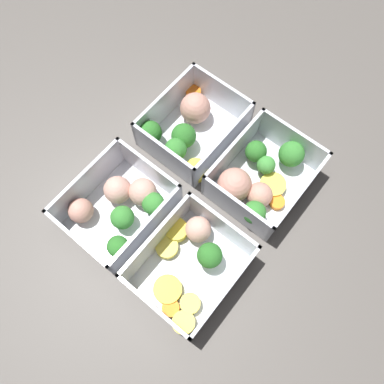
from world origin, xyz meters
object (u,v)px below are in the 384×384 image
at_px(container_far_left, 121,206).
at_px(container_far_right, 187,127).
at_px(container_near_left, 190,263).
at_px(container_near_right, 259,178).

bearing_deg(container_far_left, container_far_right, 3.21).
xyz_separation_m(container_near_left, container_near_right, (0.16, -0.00, 0.00)).
distance_m(container_near_left, container_far_right, 0.22).
bearing_deg(container_far_left, container_near_left, -89.79).
bearing_deg(container_near_right, container_far_right, 89.91).
bearing_deg(container_far_right, container_near_left, -139.42).
height_order(container_near_right, container_far_left, same).
xyz_separation_m(container_near_left, container_far_right, (0.16, 0.14, 0.00)).
distance_m(container_near_left, container_near_right, 0.16).
xyz_separation_m(container_near_right, container_far_left, (-0.16, 0.13, -0.00)).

